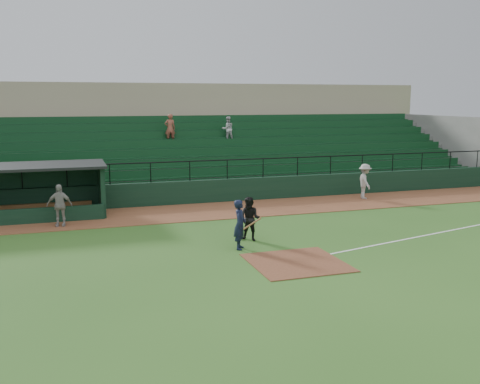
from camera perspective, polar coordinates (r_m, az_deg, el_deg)
name	(u,v)px	position (r m, az deg, el deg)	size (l,w,h in m)	color
ground	(285,255)	(19.02, 4.72, -6.58)	(90.00, 90.00, 0.00)	#2F5C1D
warning_track	(221,210)	(26.36, -2.03, -1.93)	(40.00, 4.00, 0.03)	brown
home_plate_dirt	(297,263)	(18.14, 5.95, -7.36)	(3.00, 3.00, 0.03)	brown
foul_line	(453,230)	(24.12, 21.41, -3.72)	(18.00, 0.09, 0.01)	white
stadium_structure	(183,148)	(34.16, -6.01, 4.57)	(38.00, 13.08, 6.40)	black
dugout	(4,189)	(26.80, -23.50, 0.33)	(8.90, 3.20, 2.42)	black
batter_at_plate	(240,225)	(19.48, -0.01, -3.42)	(1.13, 0.77, 1.80)	black
umpire	(250,219)	(20.62, 1.05, -2.85)	(0.82, 0.64, 1.68)	black
runner	(365,181)	(29.99, 12.93, 1.10)	(1.21, 0.70, 1.88)	#A9A39E
dugout_player_a	(59,205)	(24.11, -18.38, -1.32)	(1.05, 0.44, 1.78)	#9F9A95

